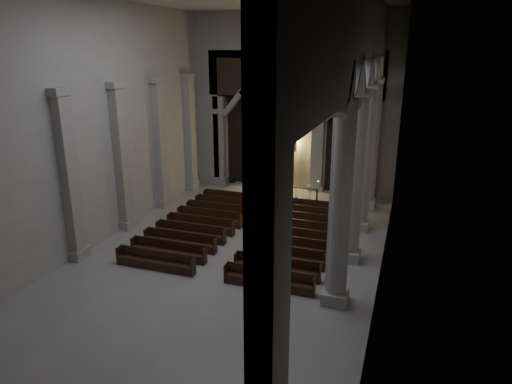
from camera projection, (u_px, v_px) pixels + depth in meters
room at (227, 97)px, 19.77m from camera, size 24.00×24.10×12.00m
sanctuary_wall at (293, 95)px, 30.47m from camera, size 14.00×0.77×12.00m
right_arcade at (360, 93)px, 19.20m from camera, size 1.00×24.00×12.00m
left_pilasters at (143, 153)px, 26.13m from camera, size 0.60×13.00×8.03m
sanctuary_step at (287, 192)px, 31.60m from camera, size 8.50×2.60×0.15m
altar at (276, 182)px, 31.92m from camera, size 2.07×0.83×1.05m
altar_rail at (282, 190)px, 30.26m from camera, size 4.75×0.09×0.93m
candle_stand_left at (246, 191)px, 30.86m from camera, size 0.25×0.25×1.48m
candle_stand_right at (317, 197)px, 29.71m from camera, size 0.24×0.24×1.43m
pews at (247, 233)px, 24.14m from camera, size 9.30×9.82×0.87m
worshipper at (297, 206)px, 27.54m from camera, size 0.45×0.36×1.07m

